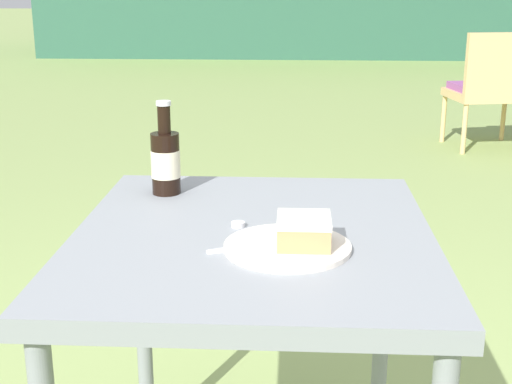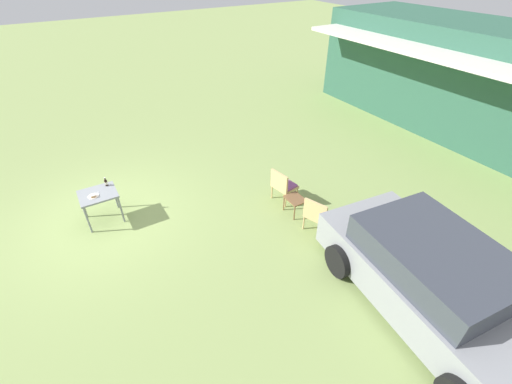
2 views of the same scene
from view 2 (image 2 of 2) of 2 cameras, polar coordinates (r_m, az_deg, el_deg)
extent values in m
plane|color=#8CA35B|center=(8.78, -23.73, -4.15)|extent=(60.00, 60.00, 0.00)
cube|color=#2D5B47|center=(13.44, 34.92, 14.30)|extent=(11.79, 3.43, 3.33)
cube|color=silver|center=(11.17, 31.04, 18.20)|extent=(11.20, 1.20, 0.12)
cube|color=gray|center=(6.68, 27.77, -14.16)|extent=(4.53, 2.35, 0.69)
cube|color=#383D47|center=(6.36, 27.84, -9.37)|extent=(2.57, 1.99, 0.50)
cylinder|color=black|center=(7.96, 24.98, -6.11)|extent=(0.66, 0.27, 0.64)
cylinder|color=black|center=(6.83, 13.61, -11.10)|extent=(0.66, 0.27, 0.64)
cylinder|color=tan|center=(8.57, 6.87, -0.38)|extent=(0.04, 0.04, 0.37)
cylinder|color=tan|center=(8.84, 4.58, 1.02)|extent=(0.04, 0.04, 0.37)
cylinder|color=tan|center=(8.33, 4.95, -1.46)|extent=(0.04, 0.04, 0.37)
cylinder|color=tan|center=(8.60, 2.66, 0.01)|extent=(0.04, 0.04, 0.37)
cube|color=tan|center=(8.46, 4.83, 0.98)|extent=(0.61, 0.55, 0.06)
cube|color=tan|center=(8.20, 3.89, 1.87)|extent=(0.54, 0.14, 0.44)
cube|color=#995193|center=(8.43, 4.85, 1.29)|extent=(0.55, 0.47, 0.05)
cylinder|color=tan|center=(7.87, 12.54, -4.93)|extent=(0.04, 0.04, 0.37)
cylinder|color=tan|center=(8.02, 9.49, -3.57)|extent=(0.04, 0.04, 0.37)
cylinder|color=tan|center=(7.58, 11.08, -6.52)|extent=(0.04, 0.04, 0.37)
cylinder|color=tan|center=(7.74, 7.96, -5.07)|extent=(0.04, 0.04, 0.37)
cube|color=tan|center=(7.66, 10.43, -3.79)|extent=(0.67, 0.62, 0.06)
cube|color=tan|center=(7.36, 9.83, -3.11)|extent=(0.53, 0.24, 0.44)
cube|color=brown|center=(8.04, 6.56, -1.14)|extent=(0.48, 0.38, 0.03)
cylinder|color=brown|center=(8.22, 4.67, -1.91)|extent=(0.03, 0.03, 0.39)
cylinder|color=brown|center=(7.95, 6.42, -3.51)|extent=(0.03, 0.03, 0.39)
cylinder|color=brown|center=(8.38, 6.51, -1.20)|extent=(0.03, 0.03, 0.39)
cylinder|color=brown|center=(8.12, 8.28, -2.74)|extent=(0.03, 0.03, 0.39)
cube|color=gray|center=(8.37, -24.89, -0.33)|extent=(0.70, 0.79, 0.04)
cylinder|color=gray|center=(8.84, -26.86, -1.96)|extent=(0.04, 0.04, 0.70)
cylinder|color=gray|center=(8.32, -26.24, -4.22)|extent=(0.04, 0.04, 0.70)
cylinder|color=gray|center=(8.85, -22.44, -0.57)|extent=(0.04, 0.04, 0.70)
cylinder|color=gray|center=(8.34, -21.54, -2.74)|extent=(0.04, 0.04, 0.70)
cylinder|color=silver|center=(8.30, -25.48, -0.63)|extent=(0.23, 0.23, 0.01)
cube|color=tan|center=(8.26, -25.49, -0.59)|extent=(0.09, 0.10, 0.04)
cube|color=silver|center=(8.25, -25.54, -0.44)|extent=(0.10, 0.10, 0.01)
cylinder|color=black|center=(8.52, -23.70, 1.39)|extent=(0.07, 0.07, 0.14)
cylinder|color=black|center=(8.47, -23.86, 1.96)|extent=(0.03, 0.03, 0.06)
cylinder|color=silver|center=(8.45, -23.92, 2.17)|extent=(0.03, 0.03, 0.01)
cylinder|color=beige|center=(8.52, -23.70, 1.39)|extent=(0.07, 0.07, 0.06)
cube|color=silver|center=(8.36, -25.53, -0.38)|extent=(0.16, 0.08, 0.01)
cylinder|color=silver|center=(8.39, -24.82, -0.04)|extent=(0.03, 0.03, 0.01)
camera|label=1|loc=(8.14, -34.51, -0.56)|focal=50.00mm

